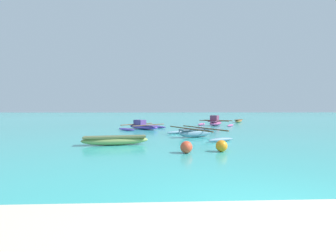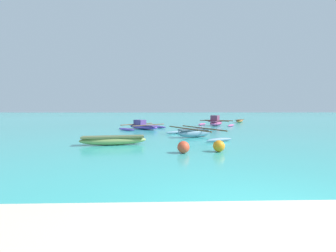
{
  "view_description": "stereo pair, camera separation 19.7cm",
  "coord_description": "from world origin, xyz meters",
  "px_view_note": "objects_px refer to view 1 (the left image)",
  "views": [
    {
      "loc": [
        -1.9,
        -2.52,
        1.61
      ],
      "look_at": [
        -1.14,
        15.92,
        0.25
      ],
      "focal_mm": 24.0,
      "sensor_mm": 36.0,
      "label": 1
    },
    {
      "loc": [
        -1.71,
        -2.53,
        1.61
      ],
      "look_at": [
        -1.14,
        15.92,
        0.25
      ],
      "focal_mm": 24.0,
      "sensor_mm": 36.0,
      "label": 2
    }
  ],
  "objects_px": {
    "moored_boat_4": "(215,122)",
    "moored_boat_2": "(115,140)",
    "moored_boat_3": "(239,121)",
    "mooring_buoy_1": "(186,147)",
    "moored_boat_1": "(143,126)",
    "mooring_buoy_0": "(222,146)",
    "moored_boat_0": "(196,133)"
  },
  "relations": [
    {
      "from": "moored_boat_0",
      "to": "moored_boat_2",
      "type": "height_order",
      "value": "moored_boat_0"
    },
    {
      "from": "mooring_buoy_0",
      "to": "mooring_buoy_1",
      "type": "bearing_deg",
      "value": -170.92
    },
    {
      "from": "moored_boat_2",
      "to": "mooring_buoy_1",
      "type": "distance_m",
      "value": 3.62
    },
    {
      "from": "moored_boat_4",
      "to": "mooring_buoy_0",
      "type": "distance_m",
      "value": 13.94
    },
    {
      "from": "moored_boat_0",
      "to": "mooring_buoy_1",
      "type": "relative_size",
      "value": 10.31
    },
    {
      "from": "moored_boat_2",
      "to": "mooring_buoy_0",
      "type": "bearing_deg",
      "value": -31.92
    },
    {
      "from": "moored_boat_1",
      "to": "moored_boat_0",
      "type": "bearing_deg",
      "value": -13.06
    },
    {
      "from": "moored_boat_4",
      "to": "mooring_buoy_0",
      "type": "height_order",
      "value": "moored_boat_4"
    },
    {
      "from": "moored_boat_1",
      "to": "mooring_buoy_1",
      "type": "distance_m",
      "value": 10.48
    },
    {
      "from": "moored_boat_4",
      "to": "mooring_buoy_0",
      "type": "bearing_deg",
      "value": -156.5
    },
    {
      "from": "moored_boat_0",
      "to": "moored_boat_1",
      "type": "bearing_deg",
      "value": 95.94
    },
    {
      "from": "moored_boat_3",
      "to": "moored_boat_1",
      "type": "bearing_deg",
      "value": 163.1
    },
    {
      "from": "moored_boat_2",
      "to": "mooring_buoy_0",
      "type": "distance_m",
      "value": 4.73
    },
    {
      "from": "moored_boat_3",
      "to": "moored_boat_2",
      "type": "bearing_deg",
      "value": 179.21
    },
    {
      "from": "moored_boat_0",
      "to": "moored_boat_4",
      "type": "relative_size",
      "value": 1.31
    },
    {
      "from": "moored_boat_1",
      "to": "moored_boat_2",
      "type": "distance_m",
      "value": 8.21
    },
    {
      "from": "moored_boat_3",
      "to": "mooring_buoy_0",
      "type": "relative_size",
      "value": 5.34
    },
    {
      "from": "moored_boat_1",
      "to": "moored_boat_4",
      "type": "relative_size",
      "value": 1.1
    },
    {
      "from": "moored_boat_0",
      "to": "moored_boat_3",
      "type": "xyz_separation_m",
      "value": [
        7.87,
        14.81,
        -0.06
      ]
    },
    {
      "from": "moored_boat_3",
      "to": "moored_boat_4",
      "type": "height_order",
      "value": "moored_boat_4"
    },
    {
      "from": "moored_boat_3",
      "to": "moored_boat_4",
      "type": "bearing_deg",
      "value": 176.18
    },
    {
      "from": "moored_boat_0",
      "to": "moored_boat_1",
      "type": "relative_size",
      "value": 1.19
    },
    {
      "from": "moored_boat_3",
      "to": "moored_boat_4",
      "type": "relative_size",
      "value": 0.67
    },
    {
      "from": "moored_boat_2",
      "to": "moored_boat_0",
      "type": "bearing_deg",
      "value": 23.94
    },
    {
      "from": "moored_boat_3",
      "to": "mooring_buoy_0",
      "type": "bearing_deg",
      "value": -167.92
    },
    {
      "from": "moored_boat_0",
      "to": "moored_boat_2",
      "type": "distance_m",
      "value": 4.96
    },
    {
      "from": "moored_boat_4",
      "to": "moored_boat_2",
      "type": "bearing_deg",
      "value": -176.03
    },
    {
      "from": "moored_boat_0",
      "to": "moored_boat_4",
      "type": "height_order",
      "value": "moored_boat_4"
    },
    {
      "from": "moored_boat_3",
      "to": "mooring_buoy_1",
      "type": "xyz_separation_m",
      "value": [
        -9.01,
        -19.57,
        0.03
      ]
    },
    {
      "from": "mooring_buoy_1",
      "to": "moored_boat_1",
      "type": "bearing_deg",
      "value": 102.91
    },
    {
      "from": "moored_boat_4",
      "to": "mooring_buoy_1",
      "type": "bearing_deg",
      "value": -161.59
    },
    {
      "from": "moored_boat_0",
      "to": "moored_boat_3",
      "type": "bearing_deg",
      "value": 35.4
    }
  ]
}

